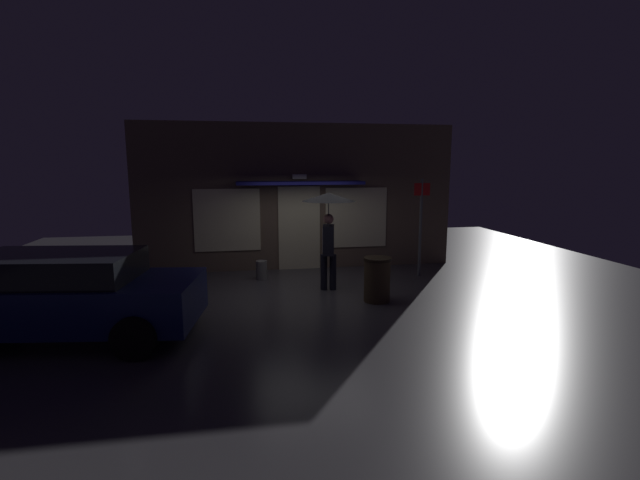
% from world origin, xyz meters
% --- Properties ---
extents(ground_plane, '(18.00, 18.00, 0.00)m').
position_xyz_m(ground_plane, '(0.00, 0.00, 0.00)').
color(ground_plane, '#423F44').
extents(building_facade, '(8.39, 1.00, 3.82)m').
position_xyz_m(building_facade, '(-0.00, 2.34, 1.90)').
color(building_facade, brown).
rests_on(building_facade, ground).
extents(person_with_umbrella, '(1.15, 1.15, 2.16)m').
position_xyz_m(person_with_umbrella, '(0.38, 0.05, 1.69)').
color(person_with_umbrella, black).
rests_on(person_with_umbrella, ground).
extents(parked_car, '(4.52, 2.34, 1.39)m').
position_xyz_m(parked_car, '(-4.38, -2.04, 0.72)').
color(parked_car, navy).
rests_on(parked_car, ground).
extents(street_sign_post, '(0.40, 0.07, 2.41)m').
position_xyz_m(street_sign_post, '(2.86, 0.92, 1.37)').
color(street_sign_post, '#595B60').
rests_on(street_sign_post, ground).
extents(sidewalk_bollard, '(0.27, 0.27, 0.46)m').
position_xyz_m(sidewalk_bollard, '(-1.05, 1.22, 0.23)').
color(sidewalk_bollard, slate).
rests_on(sidewalk_bollard, ground).
extents(trash_bin, '(0.56, 0.56, 0.91)m').
position_xyz_m(trash_bin, '(1.19, -0.96, 0.46)').
color(trash_bin, '#473823').
rests_on(trash_bin, ground).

